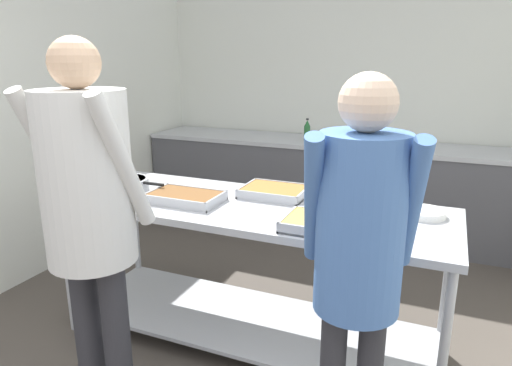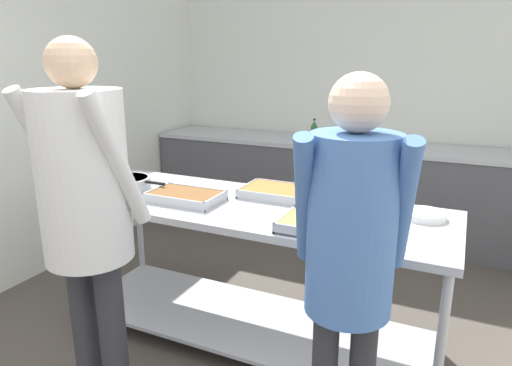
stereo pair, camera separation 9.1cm
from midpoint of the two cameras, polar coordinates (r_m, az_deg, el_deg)
name	(u,v)px [view 1 (the left image)]	position (r m, az deg, el deg)	size (l,w,h in m)	color
wall_rear	(356,95)	(4.77, 11.88, 10.74)	(4.20, 0.06, 2.65)	silver
wall_left	(57,104)	(4.12, -24.24, 9.03)	(0.06, 3.84, 2.65)	silver
back_counter	(344,187)	(4.56, 10.36, -0.54)	(4.04, 0.65, 0.90)	#4C4C51
serving_counter	(249,250)	(2.71, -1.81, -8.38)	(2.27, 0.78, 0.88)	#ADAFB5
sauce_pan	(125,184)	(2.98, -16.92, -0.15)	(0.44, 0.30, 0.08)	#ADAFB5
serving_tray_roast	(185,197)	(2.68, -9.80, -1.79)	(0.42, 0.27, 0.05)	#ADAFB5
serving_tray_greens	(274,192)	(2.76, 1.37, -1.11)	(0.38, 0.30, 0.05)	#ADAFB5
serving_tray_vegetables	(334,226)	(2.23, 8.57, -5.34)	(0.49, 0.29, 0.05)	#ADAFB5
plate_stack	(424,213)	(2.55, 19.33, -3.55)	(0.22, 0.22, 0.04)	white
guest_serving_left	(359,242)	(1.76, 11.32, -7.23)	(0.48, 0.40, 1.65)	#2D2D33
guest_serving_right	(88,200)	(2.12, -21.38, -2.00)	(0.48, 0.39, 1.78)	#2D2D33
water_bottle	(307,131)	(4.48, 5.82, 6.52)	(0.06, 0.06, 0.22)	#23602D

